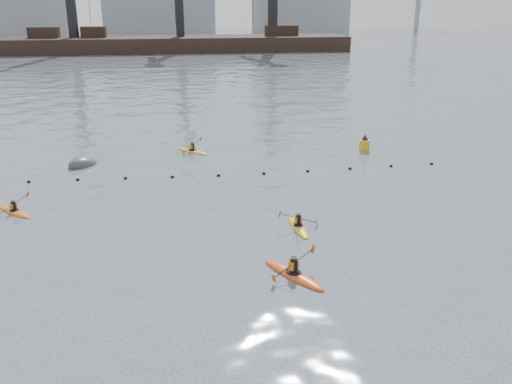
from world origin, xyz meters
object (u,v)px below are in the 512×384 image
at_px(kayaker_2, 14,211).
at_px(kayaker_5, 193,151).
at_px(kayaker_3, 298,226).
at_px(kayaker_0, 294,274).
at_px(nav_buoy, 364,145).
at_px(mooring_buoy, 83,165).

relative_size(kayaker_2, kayaker_5, 0.93).
xyz_separation_m(kayaker_2, kayaker_3, (14.84, -4.24, 0.01)).
relative_size(kayaker_0, nav_buoy, 2.35).
xyz_separation_m(kayaker_0, mooring_buoy, (-11.18, 17.72, -0.11)).
bearing_deg(kayaker_0, kayaker_2, 114.44).
bearing_deg(kayaker_2, nav_buoy, -22.57).
bearing_deg(kayaker_0, mooring_buoy, 90.79).
bearing_deg(kayaker_5, mooring_buoy, 153.29).
height_order(kayaker_0, kayaker_3, kayaker_0).
bearing_deg(kayaker_3, kayaker_2, 160.44).
bearing_deg(nav_buoy, kayaker_0, -117.05).
xyz_separation_m(kayaker_0, kayaker_3, (1.30, 4.94, -0.01)).
bearing_deg(kayaker_2, kayaker_5, 2.62).
relative_size(kayaker_3, nav_buoy, 2.15).
height_order(kayaker_0, mooring_buoy, kayaker_0).
xyz_separation_m(kayaker_0, kayaker_2, (-13.55, 9.17, -0.02)).
bearing_deg(kayaker_2, kayaker_0, -78.93).
height_order(kayaker_0, kayaker_5, kayaker_0).
bearing_deg(kayaker_5, kayaker_3, -116.41).
bearing_deg(kayaker_5, kayaker_0, -124.09).
bearing_deg(kayaker_5, kayaker_2, -176.55).
bearing_deg(kayaker_3, kayaker_5, 103.96).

